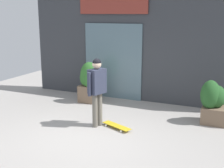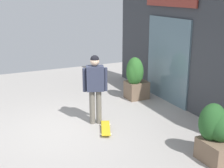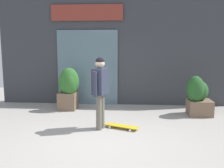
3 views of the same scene
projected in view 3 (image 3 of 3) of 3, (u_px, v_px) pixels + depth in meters
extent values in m
plane|color=#9E9993|center=(102.00, 138.00, 5.66)|extent=(12.00, 12.00, 0.00)
cube|color=#383A3F|center=(113.00, 51.00, 8.60)|extent=(7.40, 0.25, 3.51)
cube|color=slate|center=(88.00, 68.00, 8.60)|extent=(1.96, 0.06, 2.41)
cube|color=maroon|center=(87.00, 13.00, 8.31)|extent=(2.28, 0.05, 0.50)
cylinder|color=#666056|center=(102.00, 111.00, 6.26)|extent=(0.13, 0.13, 0.84)
cylinder|color=#666056|center=(99.00, 112.00, 6.12)|extent=(0.13, 0.13, 0.84)
cube|color=#2D3347|center=(100.00, 81.00, 6.08)|extent=(0.37, 0.47, 0.59)
cylinder|color=#2D3347|center=(105.00, 81.00, 6.31)|extent=(0.09, 0.09, 0.56)
cylinder|color=#2D3347|center=(95.00, 84.00, 5.86)|extent=(0.09, 0.09, 0.56)
sphere|color=beige|center=(100.00, 63.00, 6.01)|extent=(0.22, 0.22, 0.22)
sphere|color=black|center=(100.00, 62.00, 6.01)|extent=(0.21, 0.21, 0.21)
cube|color=gold|center=(122.00, 126.00, 6.25)|extent=(0.83, 0.49, 0.02)
cylinder|color=silver|center=(134.00, 128.00, 6.24)|extent=(0.06, 0.05, 0.05)
cylinder|color=silver|center=(130.00, 131.00, 6.04)|extent=(0.06, 0.05, 0.05)
cylinder|color=silver|center=(114.00, 125.00, 6.47)|extent=(0.06, 0.05, 0.05)
cylinder|color=silver|center=(110.00, 127.00, 6.28)|extent=(0.06, 0.05, 0.05)
cube|color=brown|center=(68.00, 100.00, 8.10)|extent=(0.52, 0.62, 0.52)
ellipsoid|color=#2D6628|center=(68.00, 84.00, 7.92)|extent=(0.57, 0.48, 0.58)
ellipsoid|color=#2D6628|center=(70.00, 83.00, 7.85)|extent=(0.45, 0.46, 0.71)
ellipsoid|color=#2D6628|center=(69.00, 81.00, 7.88)|extent=(0.59, 0.47, 0.81)
cube|color=brown|center=(200.00, 108.00, 7.40)|extent=(0.65, 0.59, 0.43)
ellipsoid|color=#235123|center=(198.00, 91.00, 7.41)|extent=(0.54, 0.57, 0.59)
ellipsoid|color=#235123|center=(195.00, 89.00, 7.29)|extent=(0.48, 0.54, 0.74)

